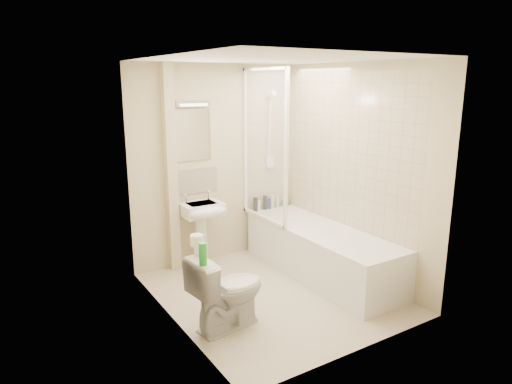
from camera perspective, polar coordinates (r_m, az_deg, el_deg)
floor at (r=4.97m, az=2.12°, el=-12.54°), size 2.50×2.50×0.00m
wall_back at (r=5.62m, az=-4.94°, el=3.46°), size 2.20×0.02×2.40m
wall_left at (r=4.06m, az=-10.68°, el=-0.72°), size 0.02×2.50×2.40m
wall_right at (r=5.25m, az=12.24°, el=2.46°), size 0.02×2.50×2.40m
ceiling at (r=4.46m, az=2.40°, el=16.32°), size 2.20×2.50×0.02m
tile_back at (r=5.95m, az=1.54°, el=6.26°), size 0.70×0.01×1.75m
tile_right at (r=5.29m, az=11.40°, el=5.06°), size 0.01×2.10×1.75m
pipe_boxing at (r=5.32m, az=-10.60°, el=2.68°), size 0.12×0.12×2.40m
splashback at (r=5.51m, az=-7.75°, el=1.38°), size 0.60×0.02×0.30m
mirror at (r=5.42m, az=-7.93°, el=7.06°), size 0.46×0.01×0.60m
strip_light at (r=5.37m, az=-7.96°, el=10.96°), size 0.42×0.07×0.07m
bathtub at (r=5.36m, az=8.16°, el=-7.30°), size 0.70×2.10×0.55m
shower_screen at (r=5.39m, az=1.02°, el=5.76°), size 0.04×0.92×1.80m
shower_fixture at (r=5.90m, az=1.77°, el=7.38°), size 0.10×0.16×0.99m
pedestal_sink at (r=5.41m, az=-6.62°, el=-3.10°), size 0.47×0.45×0.91m
bottle_black_a at (r=5.91m, az=-0.05°, el=-1.55°), size 0.06×0.06×0.18m
bottle_white_a at (r=5.94m, az=0.29°, el=-1.71°), size 0.06×0.06×0.13m
bottle_black_b at (r=5.99m, az=1.13°, el=-1.33°), size 0.05×0.05×0.18m
bottle_blue at (r=6.03m, az=1.66°, el=-1.45°), size 0.05×0.05×0.14m
bottle_cream at (r=6.05m, az=2.04°, el=-1.22°), size 0.06×0.06×0.18m
bottle_white_b at (r=6.10m, az=2.73°, el=-1.18°), size 0.05×0.05×0.16m
bottle_green at (r=6.17m, az=3.57°, el=-1.36°), size 0.07×0.07×0.09m
toilet at (r=4.22m, az=-3.56°, el=-12.14°), size 0.59×0.81×0.72m
toilet_roll_lower at (r=4.05m, az=-6.95°, el=-7.07°), size 0.12×0.12×0.10m
toilet_roll_upper at (r=3.98m, az=-7.40°, el=-5.99°), size 0.11×0.11×0.09m
green_bottle at (r=3.80m, az=-6.66°, el=-7.70°), size 0.07×0.07×0.20m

